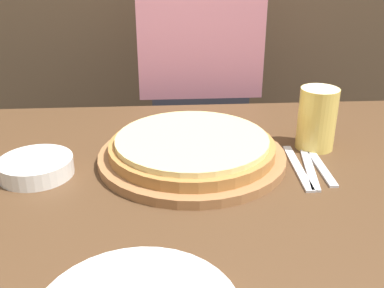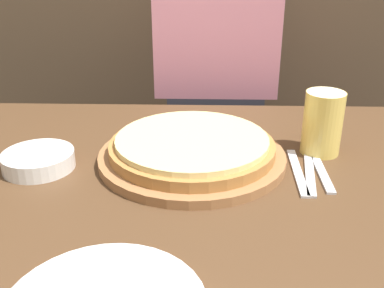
{
  "view_description": "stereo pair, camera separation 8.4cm",
  "coord_description": "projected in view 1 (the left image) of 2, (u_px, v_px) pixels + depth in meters",
  "views": [
    {
      "loc": [
        -0.01,
        -0.76,
        1.2
      ],
      "look_at": [
        0.05,
        0.12,
        0.81
      ],
      "focal_mm": 42.0,
      "sensor_mm": 36.0,
      "label": 1
    },
    {
      "loc": [
        0.08,
        -0.76,
        1.2
      ],
      "look_at": [
        0.05,
        0.12,
        0.81
      ],
      "focal_mm": 42.0,
      "sensor_mm": 36.0,
      "label": 2
    }
  ],
  "objects": [
    {
      "name": "side_bowl",
      "position": [
        36.0,
        167.0,
        0.92
      ],
      "size": [
        0.15,
        0.15,
        0.04
      ],
      "color": "silver",
      "rests_on": "dining_table"
    },
    {
      "name": "spoon",
      "position": [
        321.0,
        166.0,
        0.95
      ],
      "size": [
        0.02,
        0.18,
        0.0
      ],
      "color": "silver",
      "rests_on": "dining_table"
    },
    {
      "name": "dinner_knife",
      "position": [
        309.0,
        167.0,
        0.95
      ],
      "size": [
        0.05,
        0.21,
        0.0
      ],
      "color": "silver",
      "rests_on": "dining_table"
    },
    {
      "name": "fork",
      "position": [
        297.0,
        167.0,
        0.95
      ],
      "size": [
        0.03,
        0.21,
        0.0
      ],
      "color": "silver",
      "rests_on": "dining_table"
    },
    {
      "name": "beer_glass",
      "position": [
        317.0,
        116.0,
        1.02
      ],
      "size": [
        0.09,
        0.09,
        0.14
      ],
      "color": "#E5C65B",
      "rests_on": "dining_table"
    },
    {
      "name": "diner_person",
      "position": [
        199.0,
        113.0,
        1.56
      ],
      "size": [
        0.39,
        0.2,
        1.36
      ],
      "color": "#33333D",
      "rests_on": "ground_plane"
    },
    {
      "name": "pizza_on_board",
      "position": [
        192.0,
        150.0,
        0.97
      ],
      "size": [
        0.41,
        0.41,
        0.06
      ],
      "color": "#99663D",
      "rests_on": "dining_table"
    }
  ]
}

